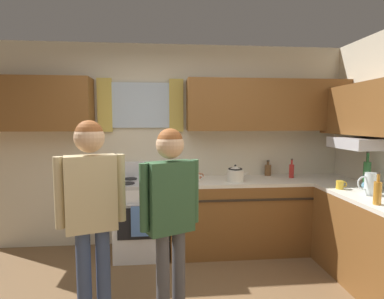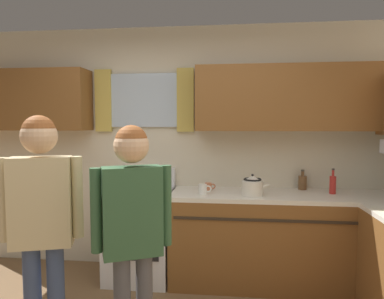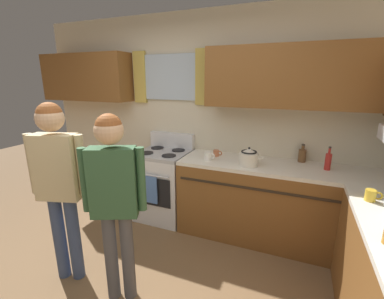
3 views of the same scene
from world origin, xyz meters
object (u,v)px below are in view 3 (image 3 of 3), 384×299
Objects in this scene: cup_terracotta at (217,153)px; adult_left at (58,174)px; adult_in_plaid at (114,189)px; bottle_squat_brown at (302,155)px; stove_oven at (164,183)px; stovetop_kettle at (249,157)px; mug_mustard_yellow at (371,195)px; mug_ceramic_white at (208,156)px; bottle_sauce_red at (328,161)px.

adult_left is (-0.97, -1.42, 0.09)m from cup_terracotta.
adult_left reaches higher than adult_in_plaid.
adult_in_plaid reaches higher than bottle_squat_brown.
stovetop_kettle is at bearing -6.72° from stove_oven.
bottle_squat_brown is at bearing 50.11° from adult_in_plaid.
bottle_squat_brown is 0.13× the size of adult_left.
stove_oven is 9.15× the size of mug_mustard_yellow.
stove_oven is 10.11× the size of cup_terracotta.
adult_left is at bearing -126.73° from mug_ceramic_white.
adult_in_plaid is at bearing -1.06° from adult_left.
stove_oven reaches higher than cup_terracotta.
adult_left is at bearing 178.94° from adult_in_plaid.
adult_left is 1.04× the size of adult_in_plaid.
mug_ceramic_white is 0.47m from stovetop_kettle.
adult_in_plaid is at bearing -104.94° from mug_ceramic_white.
cup_terracotta is at bearing 75.32° from adult_in_plaid.
bottle_sauce_red is at bearing 32.74° from adult_left.
bottle_squat_brown is at bearing 8.04° from stove_oven.
bottle_sauce_red is 0.71m from mug_mustard_yellow.
stovetop_kettle is (-0.77, -0.18, 0.00)m from bottle_sauce_red.
stove_oven reaches higher than mug_mustard_yellow.
bottle_squat_brown reaches higher than stove_oven.
stovetop_kettle is at bearing 154.56° from mug_mustard_yellow.
stovetop_kettle reaches higher than bottle_squat_brown.
bottle_sauce_red is 2.04× the size of mug_mustard_yellow.
cup_terracotta is (-0.95, -0.16, -0.04)m from bottle_squat_brown.
bottle_squat_brown is 0.64m from stovetop_kettle.
mug_mustard_yellow is 1.13m from stovetop_kettle.
mug_mustard_yellow reaches higher than cup_terracotta.
stovetop_kettle reaches higher than cup_terracotta.
mug_ceramic_white is at bearing -161.07° from bottle_squat_brown.
cup_terracotta is (0.69, 0.08, 0.47)m from stove_oven.
mug_mustard_yellow is 0.96× the size of mug_ceramic_white.
adult_in_plaid is at bearing -157.95° from mug_mustard_yellow.
bottle_squat_brown is (-0.24, 0.19, -0.02)m from bottle_sauce_red.
stove_oven is at bearing -178.65° from bottle_sauce_red.
adult_left is (-0.27, -1.35, 0.56)m from stove_oven.
stovetop_kettle is 1.46m from adult_in_plaid.
bottle_sauce_red is 0.16× the size of adult_in_plaid.
stove_oven is 1.48m from adult_left.
stovetop_kettle is 0.17× the size of adult_in_plaid.
adult_left reaches higher than mug_ceramic_white.
mug_mustard_yellow is 1.61m from cup_terracotta.
cup_terracotta is at bearing 6.20° from stove_oven.
cup_terracotta is at bearing 154.40° from mug_mustard_yellow.
stove_oven is 0.70× the size of adult_in_plaid.
mug_mustard_yellow is at bearing -59.83° from bottle_squat_brown.
cup_terracotta is (-1.20, 0.03, -0.05)m from bottle_sauce_red.
cup_terracotta is (-1.45, 0.69, -0.01)m from mug_mustard_yellow.
mug_mustard_yellow is 1.10× the size of cup_terracotta.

